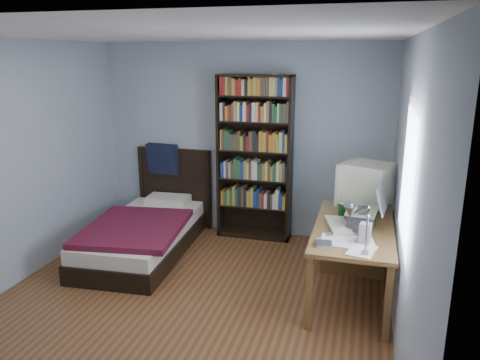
% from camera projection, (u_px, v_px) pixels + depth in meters
% --- Properties ---
extents(room, '(4.20, 4.24, 2.50)m').
position_uv_depth(room, '(185.00, 181.00, 4.17)').
color(room, brown).
rests_on(room, ground).
extents(desk, '(0.75, 1.60, 0.73)m').
position_uv_depth(desk, '(354.00, 239.00, 5.05)').
color(desk, brown).
rests_on(desk, floor).
extents(crt_monitor, '(0.61, 0.56, 0.53)m').
position_uv_depth(crt_monitor, '(366.00, 184.00, 4.90)').
color(crt_monitor, '#BFB89E').
rests_on(crt_monitor, desk).
extents(laptop, '(0.39, 0.39, 0.44)m').
position_uv_depth(laptop, '(364.00, 216.00, 4.45)').
color(laptop, '#2D2D30').
rests_on(laptop, desk).
extents(desk_lamp, '(0.21, 0.46, 0.55)m').
position_uv_depth(desk_lamp, '(353.00, 216.00, 3.48)').
color(desk_lamp, '#99999E').
rests_on(desk_lamp, desk).
extents(keyboard, '(0.32, 0.52, 0.05)m').
position_uv_depth(keyboard, '(338.00, 225.00, 4.50)').
color(keyboard, '#B6AF98').
rests_on(keyboard, desk).
extents(speaker, '(0.11, 0.11, 0.19)m').
position_uv_depth(speaker, '(365.00, 234.00, 4.09)').
color(speaker, gray).
rests_on(speaker, desk).
extents(soda_can, '(0.07, 0.07, 0.13)m').
position_uv_depth(soda_can, '(342.00, 210.00, 4.82)').
color(soda_can, '#083B12').
rests_on(soda_can, desk).
extents(mouse, '(0.06, 0.11, 0.04)m').
position_uv_depth(mouse, '(351.00, 215.00, 4.79)').
color(mouse, silver).
rests_on(mouse, desk).
extents(phone_silver, '(0.05, 0.09, 0.02)m').
position_uv_depth(phone_silver, '(328.00, 234.00, 4.31)').
color(phone_silver, silver).
rests_on(phone_silver, desk).
extents(phone_grey, '(0.05, 0.09, 0.02)m').
position_uv_depth(phone_grey, '(319.00, 240.00, 4.16)').
color(phone_grey, gray).
rests_on(phone_grey, desk).
extents(external_drive, '(0.15, 0.15, 0.03)m').
position_uv_depth(external_drive, '(324.00, 244.00, 4.06)').
color(external_drive, gray).
rests_on(external_drive, desk).
extents(bookshelf, '(0.95, 0.30, 2.11)m').
position_uv_depth(bookshelf, '(255.00, 158.00, 5.98)').
color(bookshelf, black).
rests_on(bookshelf, floor).
extents(bed, '(1.23, 2.12, 1.16)m').
position_uv_depth(bed, '(146.00, 230.00, 5.74)').
color(bed, black).
rests_on(bed, floor).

